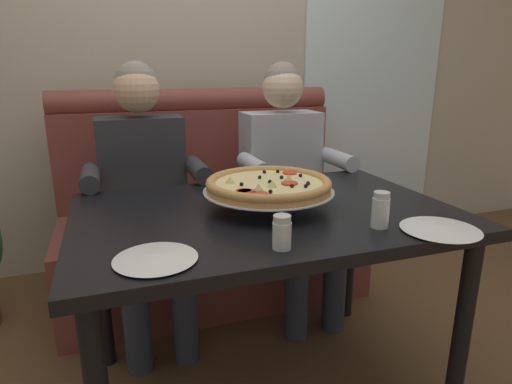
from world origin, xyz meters
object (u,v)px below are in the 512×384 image
Objects in this scene: booth_bench at (210,222)px; patio_chair at (333,150)px; plate_near_left at (156,257)px; dining_table at (265,233)px; diner_left at (145,186)px; plate_near_right at (440,228)px; shaker_oregano at (282,235)px; pizza at (269,185)px; shaker_pepper_flakes at (380,212)px; diner_right at (288,174)px.

booth_bench is 1.86m from patio_chair.
plate_near_left is at bearing -127.94° from patio_chair.
booth_bench reaches higher than dining_table.
plate_near_right is at bearing -51.93° from diner_left.
shaker_oregano is 0.44× the size of plate_near_left.
plate_near_right is at bearing -71.32° from booth_bench.
shaker_oregano is (-0.10, -0.36, -0.04)m from pizza.
shaker_pepper_flakes is (0.28, -0.28, 0.14)m from dining_table.
plate_near_right is at bearing -43.29° from pizza.
shaker_pepper_flakes is 0.70m from plate_near_left.
diner_left reaches higher than dining_table.
booth_bench reaches higher than plate_near_right.
diner_left is at bearing 180.00° from diner_right.
patio_chair is (1.86, 2.38, -0.24)m from plate_near_left.
diner_left is at bearing -143.73° from booth_bench.
booth_bench is 1.29m from shaker_pepper_flakes.
diner_right is (0.36, 0.64, 0.04)m from dining_table.
dining_table is at bearing -119.44° from diner_right.
dining_table is 1.04× the size of diner_right.
diner_right is 1.08m from shaker_oregano.
booth_bench is 16.70× the size of shaker_oregano.
diner_right is 1.80m from patio_chair.
patio_chair is (1.52, 2.42, -0.27)m from shaker_oregano.
diner_right is at bearing 94.00° from plate_near_right.
shaker_oregano is 0.11× the size of patio_chair.
pizza is at bearing -88.89° from booth_bench.
patio_chair is at bearing 39.09° from booth_bench.
shaker_oregano is at bearing -73.87° from diner_left.
plate_near_right is at bearing -29.54° from shaker_pepper_flakes.
booth_bench is 0.99m from pizza.
pizza is (0.02, 0.02, 0.17)m from dining_table.
plate_near_left is at bearing -143.96° from dining_table.
diner_left is (-0.36, 0.64, 0.04)m from dining_table.
dining_table is 2.83× the size of pizza.
diner_left reaches higher than shaker_pepper_flakes.
patio_chair is at bearing 53.13° from diner_right.
diner_right is (0.36, -0.27, 0.31)m from booth_bench.
shaker_pepper_flakes reaches higher than plate_near_right.
diner_right is 5.79× the size of plate_near_left.
plate_near_left and plate_near_right have the same top height.
patio_chair is (1.42, 2.06, -0.31)m from pizza.
diner_left is 1.29m from plate_near_right.
booth_bench is 7.33× the size of plate_near_left.
booth_bench is 6.71× the size of plate_near_right.
plate_near_right is (0.16, -0.09, -0.04)m from shaker_pepper_flakes.
patio_chair is at bearing 55.38° from pizza.
patio_chair is (1.01, 2.45, -0.24)m from plate_near_right.
shaker_pepper_flakes is 0.48× the size of plate_near_right.
pizza reaches higher than plate_near_left.
diner_right is at bearing -126.87° from patio_chair.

